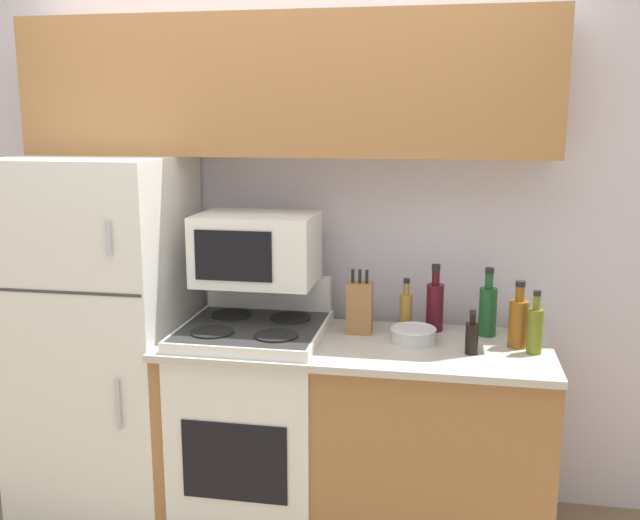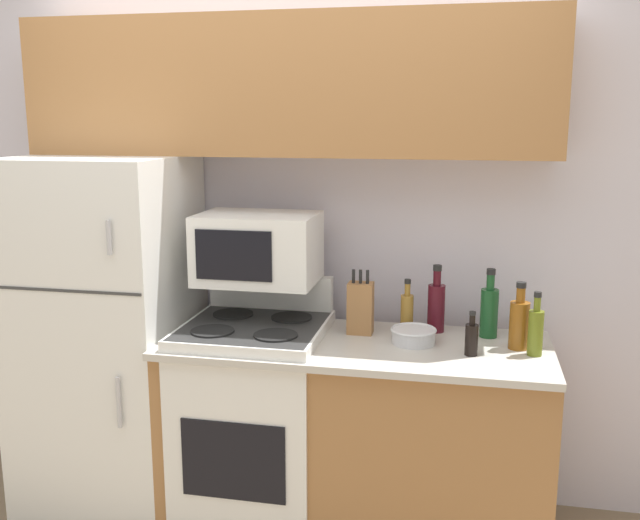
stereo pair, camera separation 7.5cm
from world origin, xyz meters
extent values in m
cube|color=silver|center=(0.00, 0.74, 1.27)|extent=(8.00, 0.05, 2.55)
cube|color=#9E6B3D|center=(0.36, 0.31, 0.43)|extent=(1.63, 0.61, 0.86)
cube|color=#BCB7AD|center=(0.36, 0.29, 0.87)|extent=(1.63, 0.65, 0.03)
cube|color=white|center=(-0.81, 0.35, 0.83)|extent=(0.72, 0.70, 1.65)
cube|color=#383838|center=(-0.81, 0.00, 1.12)|extent=(0.70, 0.01, 0.01)
cylinder|color=#B7B7BC|center=(-0.58, -0.01, 1.35)|extent=(0.02, 0.02, 0.14)
cylinder|color=#B7B7BC|center=(-0.58, -0.01, 0.66)|extent=(0.02, 0.02, 0.22)
cube|color=#9E6B3D|center=(0.00, 0.55, 1.95)|extent=(2.35, 0.33, 0.60)
cube|color=white|center=(-0.09, 0.29, 0.47)|extent=(0.61, 0.61, 0.94)
cube|color=black|center=(-0.09, -0.02, 0.45)|extent=(0.44, 0.01, 0.34)
cube|color=#2D2D2D|center=(-0.09, 0.29, 0.93)|extent=(0.59, 0.59, 0.01)
cube|color=white|center=(-0.09, 0.58, 1.02)|extent=(0.59, 0.06, 0.16)
cylinder|color=black|center=(-0.23, 0.16, 0.94)|extent=(0.18, 0.18, 0.01)
cylinder|color=black|center=(0.05, 0.16, 0.94)|extent=(0.18, 0.18, 0.01)
cylinder|color=black|center=(-0.23, 0.43, 0.94)|extent=(0.18, 0.18, 0.01)
cylinder|color=black|center=(0.05, 0.43, 0.94)|extent=(0.18, 0.18, 0.01)
cube|color=white|center=(-0.10, 0.41, 1.25)|extent=(0.52, 0.37, 0.31)
cube|color=black|center=(-0.15, 0.22, 1.25)|extent=(0.33, 0.01, 0.21)
cube|color=#9E6B3D|center=(0.36, 0.42, 1.00)|extent=(0.11, 0.08, 0.23)
cylinder|color=black|center=(0.33, 0.41, 1.15)|extent=(0.01, 0.01, 0.06)
cylinder|color=black|center=(0.36, 0.41, 1.15)|extent=(0.01, 0.01, 0.06)
cylinder|color=black|center=(0.39, 0.41, 1.15)|extent=(0.01, 0.01, 0.06)
cylinder|color=silver|center=(0.60, 0.32, 0.92)|extent=(0.18, 0.18, 0.06)
torus|color=silver|center=(0.60, 0.32, 0.95)|extent=(0.19, 0.19, 0.01)
cylinder|color=#470F19|center=(0.68, 0.51, 0.99)|extent=(0.08, 0.08, 0.21)
cylinder|color=#470F19|center=(0.68, 0.51, 1.13)|extent=(0.03, 0.03, 0.07)
cylinder|color=black|center=(0.68, 0.51, 1.18)|extent=(0.04, 0.04, 0.02)
cylinder|color=#5B6619|center=(1.09, 0.27, 0.98)|extent=(0.06, 0.06, 0.18)
cylinder|color=#5B6619|center=(1.09, 0.27, 1.10)|extent=(0.03, 0.03, 0.06)
cylinder|color=black|center=(1.09, 0.27, 1.14)|extent=(0.03, 0.03, 0.02)
cylinder|color=#194C23|center=(0.91, 0.48, 0.99)|extent=(0.08, 0.08, 0.21)
cylinder|color=#194C23|center=(0.91, 0.48, 1.13)|extent=(0.03, 0.03, 0.07)
cylinder|color=black|center=(0.91, 0.48, 1.18)|extent=(0.04, 0.04, 0.02)
cylinder|color=black|center=(0.84, 0.22, 0.95)|extent=(0.05, 0.05, 0.13)
cylinder|color=black|center=(0.84, 0.22, 1.03)|extent=(0.02, 0.02, 0.04)
cylinder|color=black|center=(0.84, 0.22, 1.06)|extent=(0.03, 0.03, 0.01)
cylinder|color=brown|center=(1.03, 0.34, 0.99)|extent=(0.08, 0.08, 0.20)
cylinder|color=brown|center=(1.03, 0.34, 1.12)|extent=(0.04, 0.04, 0.06)
cylinder|color=black|center=(1.03, 0.34, 1.16)|extent=(0.04, 0.04, 0.02)
cylinder|color=olive|center=(0.56, 0.47, 0.97)|extent=(0.06, 0.06, 0.17)
cylinder|color=olive|center=(0.56, 0.47, 1.08)|extent=(0.03, 0.03, 0.05)
cylinder|color=black|center=(0.56, 0.47, 1.12)|extent=(0.03, 0.03, 0.02)
camera|label=1|loc=(0.73, -2.57, 1.83)|focal=40.00mm
camera|label=2|loc=(0.81, -2.56, 1.83)|focal=40.00mm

